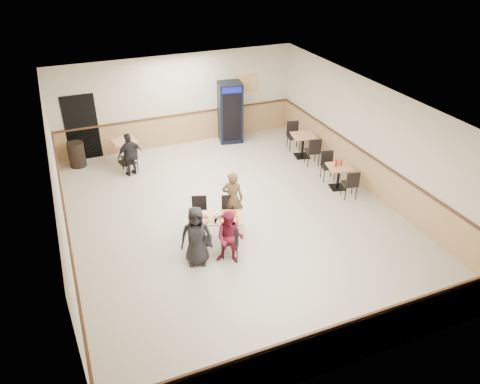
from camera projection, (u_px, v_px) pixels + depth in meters
name	position (u px, v px, depth m)	size (l,w,h in m)	color
ground	(235.00, 217.00, 11.97)	(10.00, 10.00, 0.00)	beige
room_shell	(258.00, 147.00, 14.30)	(10.00, 10.00, 10.00)	silver
main_table	(216.00, 225.00, 10.86)	(1.41, 1.03, 0.68)	black
main_chairs	(214.00, 226.00, 10.87)	(1.57, 1.78, 0.86)	black
diner_woman_left	(196.00, 236.00, 10.05)	(0.69, 0.45, 1.41)	black
diner_woman_right	(230.00, 238.00, 10.11)	(0.63, 0.49, 1.29)	maroon
diner_man_opposite	(233.00, 198.00, 11.40)	(0.52, 0.34, 1.43)	brown
lone_diner	(130.00, 154.00, 13.67)	(0.77, 0.32, 1.32)	black
tabletop_clutter	(216.00, 218.00, 10.69)	(1.15, 0.74, 0.12)	#AB1F0B
side_table_near	(339.00, 174.00, 13.07)	(0.77, 0.77, 0.68)	black
side_table_near_chair_south	(350.00, 183.00, 12.65)	(0.40, 0.40, 0.86)	black
side_table_near_chair_north	(328.00, 166.00, 13.52)	(0.40, 0.40, 0.86)	black
side_table_far	(303.00, 142.00, 14.82)	(0.82, 0.82, 0.75)	black
side_table_far_chair_south	(312.00, 150.00, 14.35)	(0.44, 0.44, 0.94)	black
side_table_far_chair_north	(294.00, 136.00, 15.31)	(0.44, 0.44, 0.94)	black
condiment_caddy	(338.00, 163.00, 12.94)	(0.23, 0.06, 0.20)	#B6160D
back_table	(125.00, 148.00, 14.43)	(0.81, 0.81, 0.75)	black
back_table_chair_lone	(129.00, 157.00, 13.96)	(0.44, 0.44, 0.95)	black
pepsi_cooler	(230.00, 112.00, 15.68)	(0.90, 0.90, 2.03)	black
trash_bin	(77.00, 154.00, 14.30)	(0.49, 0.49, 0.78)	black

